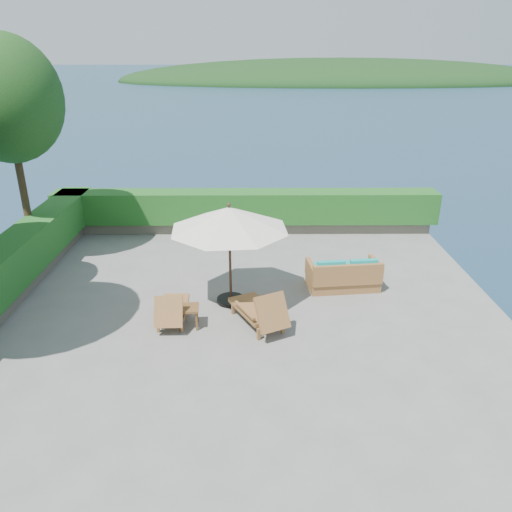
{
  "coord_description": "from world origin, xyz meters",
  "views": [
    {
      "loc": [
        0.22,
        -10.0,
        5.6
      ],
      "look_at": [
        0.3,
        0.8,
        1.1
      ],
      "focal_mm": 35.0,
      "sensor_mm": 36.0,
      "label": 1
    }
  ],
  "objects_px": {
    "lounge_left": "(172,309)",
    "wicker_loveseat": "(344,276)",
    "patio_umbrella": "(229,219)",
    "side_table": "(188,311)",
    "lounge_right": "(260,310)"
  },
  "relations": [
    {
      "from": "side_table",
      "to": "wicker_loveseat",
      "type": "distance_m",
      "value": 4.11
    },
    {
      "from": "patio_umbrella",
      "to": "lounge_left",
      "type": "height_order",
      "value": "patio_umbrella"
    },
    {
      "from": "lounge_right",
      "to": "side_table",
      "type": "bearing_deg",
      "value": 152.47
    },
    {
      "from": "lounge_left",
      "to": "wicker_loveseat",
      "type": "relative_size",
      "value": 0.79
    },
    {
      "from": "lounge_left",
      "to": "lounge_right",
      "type": "distance_m",
      "value": 1.94
    },
    {
      "from": "patio_umbrella",
      "to": "side_table",
      "type": "relative_size",
      "value": 7.24
    },
    {
      "from": "lounge_left",
      "to": "wicker_loveseat",
      "type": "distance_m",
      "value": 4.38
    },
    {
      "from": "patio_umbrella",
      "to": "wicker_loveseat",
      "type": "height_order",
      "value": "patio_umbrella"
    },
    {
      "from": "lounge_left",
      "to": "side_table",
      "type": "relative_size",
      "value": 3.05
    },
    {
      "from": "lounge_right",
      "to": "patio_umbrella",
      "type": "bearing_deg",
      "value": 93.59
    },
    {
      "from": "patio_umbrella",
      "to": "wicker_loveseat",
      "type": "relative_size",
      "value": 1.86
    },
    {
      "from": "lounge_left",
      "to": "wicker_loveseat",
      "type": "xyz_separation_m",
      "value": [
        4.05,
        1.68,
        -0.01
      ]
    },
    {
      "from": "lounge_right",
      "to": "wicker_loveseat",
      "type": "relative_size",
      "value": 0.96
    },
    {
      "from": "lounge_left",
      "to": "lounge_right",
      "type": "height_order",
      "value": "lounge_right"
    },
    {
      "from": "patio_umbrella",
      "to": "side_table",
      "type": "height_order",
      "value": "patio_umbrella"
    }
  ]
}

